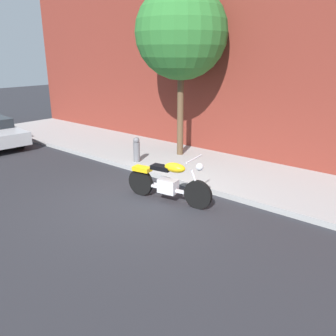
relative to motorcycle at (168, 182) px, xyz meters
name	(u,v)px	position (x,y,z in m)	size (l,w,h in m)	color
ground_plane	(138,202)	(-0.51, -0.49, -0.48)	(60.00, 60.00, 0.00)	#28282D
sidewalk	(209,168)	(-0.51, 2.52, -0.41)	(21.25, 3.04, 0.14)	#9F9F9F
building_facade	(246,44)	(-0.51, 4.29, 3.09)	(21.25, 0.50, 7.15)	maroon
motorcycle	(168,182)	(0.00, 0.00, 0.00)	(2.20, 0.72, 1.16)	black
street_tree	(181,33)	(-1.96, 2.96, 3.40)	(2.77, 2.77, 5.28)	brown
fire_hydrant	(137,152)	(-2.48, 1.46, -0.03)	(0.20, 0.20, 0.91)	slate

